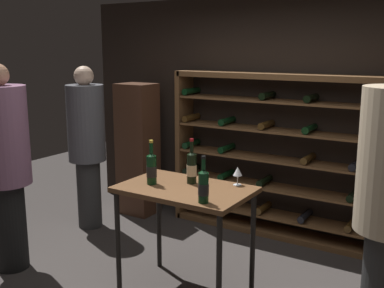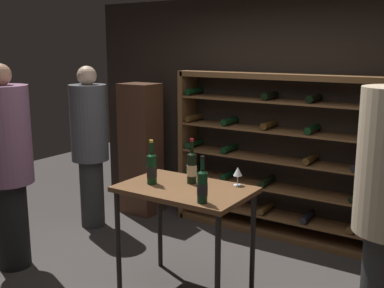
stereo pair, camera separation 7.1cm
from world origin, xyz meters
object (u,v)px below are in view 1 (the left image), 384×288
at_px(wine_bottle_red_label, 192,167).
at_px(wine_glass_stemmed_center, 238,172).
at_px(person_guest_khaki, 4,159).
at_px(display_cabinet, 138,149).
at_px(wine_rack, 286,159).
at_px(wine_bottle_amber_reserve, 152,168).
at_px(tasting_table, 185,200).
at_px(wine_bottle_green_slim, 203,186).
at_px(person_bystander_red_print, 87,140).

relative_size(wine_bottle_red_label, wine_glass_stemmed_center, 2.45).
relative_size(person_guest_khaki, display_cabinet, 1.18).
bearing_deg(wine_rack, wine_glass_stemmed_center, -86.26).
height_order(wine_rack, wine_bottle_amber_reserve, wine_rack).
xyz_separation_m(tasting_table, wine_bottle_green_slim, (0.32, -0.25, 0.24)).
xyz_separation_m(display_cabinet, wine_bottle_green_slim, (1.91, -1.62, 0.26)).
height_order(person_guest_khaki, wine_glass_stemmed_center, person_guest_khaki).
xyz_separation_m(wine_rack, wine_bottle_red_label, (-0.26, -1.49, 0.20)).
bearing_deg(wine_bottle_amber_reserve, wine_bottle_green_slim, -16.66).
bearing_deg(person_bystander_red_print, person_guest_khaki, 126.00).
relative_size(tasting_table, display_cabinet, 0.65).
bearing_deg(wine_bottle_green_slim, person_bystander_red_print, 155.74).
height_order(display_cabinet, wine_bottle_red_label, display_cabinet).
bearing_deg(display_cabinet, wine_bottle_amber_reserve, -47.92).
relative_size(wine_rack, person_guest_khaki, 1.39).
xyz_separation_m(display_cabinet, wine_bottle_amber_reserve, (1.30, -1.44, 0.26)).
distance_m(tasting_table, person_bystander_red_print, 1.91).
distance_m(wine_rack, wine_bottle_red_label, 1.52).
xyz_separation_m(wine_rack, wine_bottle_amber_reserve, (-0.53, -1.68, 0.20)).
distance_m(person_bystander_red_print, wine_bottle_green_slim, 2.30).
bearing_deg(display_cabinet, wine_bottle_red_label, -38.40).
height_order(display_cabinet, wine_glass_stemmed_center, display_cabinet).
bearing_deg(display_cabinet, wine_rack, 7.51).
height_order(person_guest_khaki, person_bystander_red_print, person_guest_khaki).
distance_m(person_bystander_red_print, wine_glass_stemmed_center, 2.15).
bearing_deg(wine_bottle_amber_reserve, wine_rack, 72.41).
bearing_deg(wine_glass_stemmed_center, wine_bottle_red_label, -156.79).
xyz_separation_m(person_guest_khaki, person_bystander_red_print, (-0.12, 1.16, -0.03)).
distance_m(wine_rack, wine_glass_stemmed_center, 1.35).
bearing_deg(wine_bottle_amber_reserve, person_bystander_red_print, 152.87).
height_order(person_guest_khaki, wine_bottle_amber_reserve, person_guest_khaki).
bearing_deg(person_bystander_red_print, tasting_table, -171.27).
height_order(wine_bottle_red_label, wine_glass_stemmed_center, wine_bottle_red_label).
bearing_deg(display_cabinet, person_guest_khaki, -92.03).
xyz_separation_m(wine_bottle_red_label, wine_bottle_green_slim, (0.34, -0.38, -0.01)).
xyz_separation_m(wine_rack, person_bystander_red_print, (-2.02, -0.92, 0.15)).
height_order(person_bystander_red_print, wine_glass_stemmed_center, person_bystander_red_print).
bearing_deg(wine_bottle_green_slim, wine_bottle_red_label, 131.84).
bearing_deg(person_guest_khaki, wine_bottle_amber_reserve, 133.36).
distance_m(person_guest_khaki, wine_bottle_green_slim, 1.99).
distance_m(person_guest_khaki, person_bystander_red_print, 1.17).
relative_size(display_cabinet, wine_bottle_red_label, 4.28).
bearing_deg(person_guest_khaki, wine_bottle_red_label, 137.05).
bearing_deg(tasting_table, wine_bottle_green_slim, -37.85).
distance_m(person_guest_khaki, wine_glass_stemmed_center, 2.12).
xyz_separation_m(display_cabinet, wine_glass_stemmed_center, (1.92, -1.09, 0.24)).
distance_m(person_guest_khaki, wine_bottle_red_label, 1.74).
xyz_separation_m(person_bystander_red_print, wine_bottle_green_slim, (2.09, -0.94, 0.04)).
distance_m(wine_rack, person_guest_khaki, 2.83).
bearing_deg(wine_glass_stemmed_center, wine_bottle_amber_reserve, -150.80).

